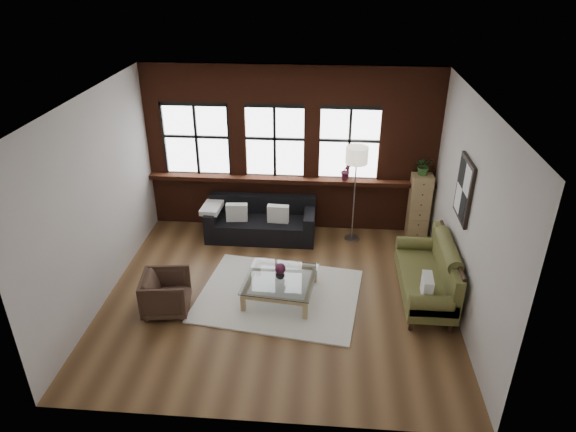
# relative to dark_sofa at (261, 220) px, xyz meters

# --- Properties ---
(floor) EXTENTS (5.50, 5.50, 0.00)m
(floor) POSITION_rel_dark_sofa_xyz_m (0.53, -1.90, -0.37)
(floor) COLOR #54371E
(floor) RESTS_ON ground
(ceiling) EXTENTS (5.50, 5.50, 0.00)m
(ceiling) POSITION_rel_dark_sofa_xyz_m (0.53, -1.90, 2.83)
(ceiling) COLOR white
(ceiling) RESTS_ON ground
(wall_back) EXTENTS (5.50, 0.00, 5.50)m
(wall_back) POSITION_rel_dark_sofa_xyz_m (0.53, 0.60, 1.23)
(wall_back) COLOR #BDB6B0
(wall_back) RESTS_ON ground
(wall_front) EXTENTS (5.50, 0.00, 5.50)m
(wall_front) POSITION_rel_dark_sofa_xyz_m (0.53, -4.40, 1.23)
(wall_front) COLOR #BDB6B0
(wall_front) RESTS_ON ground
(wall_left) EXTENTS (0.00, 5.00, 5.00)m
(wall_left) POSITION_rel_dark_sofa_xyz_m (-2.22, -1.90, 1.23)
(wall_left) COLOR #BDB6B0
(wall_left) RESTS_ON ground
(wall_right) EXTENTS (0.00, 5.00, 5.00)m
(wall_right) POSITION_rel_dark_sofa_xyz_m (3.28, -1.90, 1.23)
(wall_right) COLOR #BDB6B0
(wall_right) RESTS_ON ground
(brick_backwall) EXTENTS (5.50, 0.12, 3.20)m
(brick_backwall) POSITION_rel_dark_sofa_xyz_m (0.53, 0.54, 1.23)
(brick_backwall) COLOR #471D10
(brick_backwall) RESTS_ON floor
(sill_ledge) EXTENTS (5.50, 0.30, 0.08)m
(sill_ledge) POSITION_rel_dark_sofa_xyz_m (0.53, 0.45, 0.67)
(sill_ledge) COLOR #471D10
(sill_ledge) RESTS_ON brick_backwall
(window_left) EXTENTS (1.38, 0.10, 1.50)m
(window_left) POSITION_rel_dark_sofa_xyz_m (-1.27, 0.55, 1.38)
(window_left) COLOR black
(window_left) RESTS_ON brick_backwall
(window_mid) EXTENTS (1.38, 0.10, 1.50)m
(window_mid) POSITION_rel_dark_sofa_xyz_m (0.23, 0.55, 1.38)
(window_mid) COLOR black
(window_mid) RESTS_ON brick_backwall
(window_right) EXTENTS (1.38, 0.10, 1.50)m
(window_right) POSITION_rel_dark_sofa_xyz_m (1.63, 0.55, 1.38)
(window_right) COLOR black
(window_right) RESTS_ON brick_backwall
(wall_poster) EXTENTS (0.05, 0.74, 0.94)m
(wall_poster) POSITION_rel_dark_sofa_xyz_m (3.25, -1.60, 1.48)
(wall_poster) COLOR black
(wall_poster) RESTS_ON wall_right
(shag_rug) EXTENTS (2.76, 2.30, 0.03)m
(shag_rug) POSITION_rel_dark_sofa_xyz_m (0.53, -1.90, -0.36)
(shag_rug) COLOR beige
(shag_rug) RESTS_ON floor
(dark_sofa) EXTENTS (2.06, 0.84, 0.75)m
(dark_sofa) POSITION_rel_dark_sofa_xyz_m (0.00, 0.00, 0.00)
(dark_sofa) COLOR black
(dark_sofa) RESTS_ON floor
(pillow_a) EXTENTS (0.41, 0.18, 0.34)m
(pillow_a) POSITION_rel_dark_sofa_xyz_m (-0.44, -0.10, 0.19)
(pillow_a) COLOR silver
(pillow_a) RESTS_ON dark_sofa
(pillow_b) EXTENTS (0.41, 0.16, 0.34)m
(pillow_b) POSITION_rel_dark_sofa_xyz_m (0.34, -0.10, 0.19)
(pillow_b) COLOR silver
(pillow_b) RESTS_ON dark_sofa
(vintage_settee) EXTENTS (0.84, 1.88, 1.00)m
(vintage_settee) POSITION_rel_dark_sofa_xyz_m (2.83, -1.75, 0.13)
(vintage_settee) COLOR brown
(vintage_settee) RESTS_ON floor
(pillow_settee) EXTENTS (0.16, 0.39, 0.34)m
(pillow_settee) POSITION_rel_dark_sofa_xyz_m (2.75, -2.33, 0.24)
(pillow_settee) COLOR silver
(pillow_settee) RESTS_ON vintage_settee
(armchair) EXTENTS (0.78, 0.77, 0.64)m
(armchair) POSITION_rel_dark_sofa_xyz_m (-1.15, -2.41, -0.05)
(armchair) COLOR #35241A
(armchair) RESTS_ON floor
(coffee_table) EXTENTS (1.20, 1.20, 0.37)m
(coffee_table) POSITION_rel_dark_sofa_xyz_m (0.56, -1.92, -0.20)
(coffee_table) COLOR tan
(coffee_table) RESTS_ON shag_rug
(vase) EXTENTS (0.15, 0.15, 0.15)m
(vase) POSITION_rel_dark_sofa_xyz_m (0.56, -1.92, 0.06)
(vase) COLOR #B2B2B2
(vase) RESTS_ON coffee_table
(flowers) EXTENTS (0.17, 0.17, 0.17)m
(flowers) POSITION_rel_dark_sofa_xyz_m (0.56, -1.92, 0.17)
(flowers) COLOR #4B192F
(flowers) RESTS_ON vase
(drawer_chest) EXTENTS (0.39, 0.39, 1.26)m
(drawer_chest) POSITION_rel_dark_sofa_xyz_m (3.01, 0.35, 0.26)
(drawer_chest) COLOR tan
(drawer_chest) RESTS_ON floor
(potted_plant_top) EXTENTS (0.33, 0.28, 0.36)m
(potted_plant_top) POSITION_rel_dark_sofa_xyz_m (3.01, 0.35, 1.07)
(potted_plant_top) COLOR #2D5923
(potted_plant_top) RESTS_ON drawer_chest
(floor_lamp) EXTENTS (0.40, 0.40, 2.02)m
(floor_lamp) POSITION_rel_dark_sofa_xyz_m (1.75, 0.05, 0.64)
(floor_lamp) COLOR #A5A5A8
(floor_lamp) RESTS_ON floor
(sill_plant) EXTENTS (0.24, 0.21, 0.37)m
(sill_plant) POSITION_rel_dark_sofa_xyz_m (1.60, 0.42, 0.89)
(sill_plant) COLOR #4B192F
(sill_plant) RESTS_ON sill_ledge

